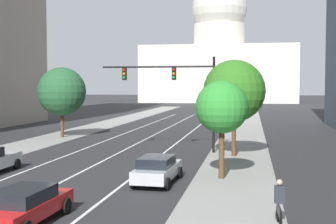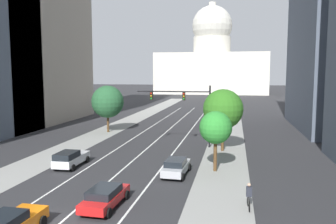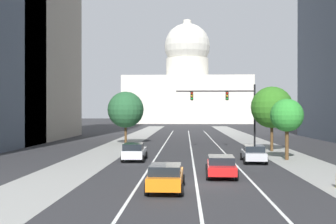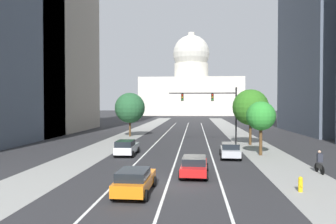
{
  "view_description": "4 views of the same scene",
  "coord_description": "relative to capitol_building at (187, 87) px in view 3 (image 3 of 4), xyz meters",
  "views": [
    {
      "loc": [
        9.92,
        -12.76,
        5.15
      ],
      "look_at": [
        2.88,
        27.0,
        2.87
      ],
      "focal_mm": 50.4,
      "sensor_mm": 36.0,
      "label": 1
    },
    {
      "loc": [
        9.92,
        -17.78,
        8.8
      ],
      "look_at": [
        1.65,
        25.62,
        3.85
      ],
      "focal_mm": 37.41,
      "sensor_mm": 36.0,
      "label": 2
    },
    {
      "loc": [
        -0.64,
        -25.06,
        4.29
      ],
      "look_at": [
        -2.89,
        29.75,
        4.24
      ],
      "focal_mm": 45.78,
      "sensor_mm": 36.0,
      "label": 3
    },
    {
      "loc": [
        1.73,
        -20.61,
        5.16
      ],
      "look_at": [
        -1.6,
        20.42,
        4.17
      ],
      "focal_mm": 35.44,
      "sensor_mm": 36.0,
      "label": 4
    }
  ],
  "objects": [
    {
      "name": "traffic_signal_mast",
      "position": [
        4.37,
        -111.17,
        -8.15
      ],
      "size": [
        8.89,
        0.39,
        7.33
      ],
      "color": "black",
      "rests_on": "ground"
    },
    {
      "name": "street_tree_mid_right",
      "position": [
        8.33,
        -121.17,
        -9.38
      ],
      "size": [
        2.92,
        2.92,
        5.43
      ],
      "color": "#51381E",
      "rests_on": "ground"
    },
    {
      "name": "car_silver",
      "position": [
        5.1,
        -123.09,
        -12.55
      ],
      "size": [
        2.11,
        4.62,
        1.45
      ],
      "rotation": [
        0.0,
        0.0,
        1.52
      ],
      "color": "#B2B5BA",
      "rests_on": "ground"
    },
    {
      "name": "lane_stripe_left",
      "position": [
        -3.4,
        -109.36,
        -13.31
      ],
      "size": [
        0.16,
        90.0,
        0.01
      ],
      "primitive_type": "cube",
      "color": "white",
      "rests_on": "ground"
    },
    {
      "name": "street_tree_near_left",
      "position": [
        -8.57,
        -103.04,
        -8.78
      ],
      "size": [
        4.79,
        4.79,
        6.95
      ],
      "color": "#51381E",
      "rests_on": "ground"
    },
    {
      "name": "car_red",
      "position": [
        1.7,
        -131.14,
        -12.58
      ],
      "size": [
        2.15,
        4.79,
        1.37
      ],
      "rotation": [
        0.0,
        0.0,
        1.53
      ],
      "color": "red",
      "rests_on": "ground"
    },
    {
      "name": "ground_plane",
      "position": [
        0.0,
        -94.36,
        -13.32
      ],
      "size": [
        400.0,
        400.0,
        0.0
      ],
      "primitive_type": "plane",
      "color": "#2B2B2D"
    },
    {
      "name": "street_tree_far_right",
      "position": [
        8.69,
        -112.73,
        -8.58
      ],
      "size": [
        4.5,
        4.5,
        7.01
      ],
      "color": "#51381E",
      "rests_on": "ground"
    },
    {
      "name": "capitol_building",
      "position": [
        0.0,
        0.0,
        0.0
      ],
      "size": [
        46.26,
        23.01,
        38.36
      ],
      "color": "beige",
      "rests_on": "ground"
    },
    {
      "name": "lane_stripe_right",
      "position": [
        3.4,
        -109.36,
        -13.31
      ],
      "size": [
        0.16,
        90.0,
        0.01
      ],
      "primitive_type": "cube",
      "color": "white",
      "rests_on": "ground"
    },
    {
      "name": "sidewalk_right",
      "position": [
        9.05,
        -99.36,
        -13.32
      ],
      "size": [
        4.5,
        130.0,
        0.01
      ],
      "primitive_type": "cube",
      "color": "gray",
      "rests_on": "ground"
    },
    {
      "name": "sidewalk_left",
      "position": [
        -9.05,
        -99.36,
        -13.32
      ],
      "size": [
        4.5,
        130.0,
        0.01
      ],
      "primitive_type": "cube",
      "color": "gray",
      "rests_on": "ground"
    },
    {
      "name": "lane_stripe_center",
      "position": [
        0.0,
        -109.36,
        -13.31
      ],
      "size": [
        0.16,
        90.0,
        0.01
      ],
      "primitive_type": "cube",
      "color": "white",
      "rests_on": "ground"
    },
    {
      "name": "car_orange",
      "position": [
        -1.7,
        -136.31,
        -12.55
      ],
      "size": [
        2.05,
        4.75,
        1.47
      ],
      "rotation": [
        0.0,
        0.0,
        1.55
      ],
      "color": "orange",
      "rests_on": "ground"
    },
    {
      "name": "car_white",
      "position": [
        -5.1,
        -122.32,
        -12.5
      ],
      "size": [
        1.99,
        4.7,
        1.57
      ],
      "rotation": [
        0.0,
        0.0,
        1.58
      ],
      "color": "silver",
      "rests_on": "ground"
    }
  ]
}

